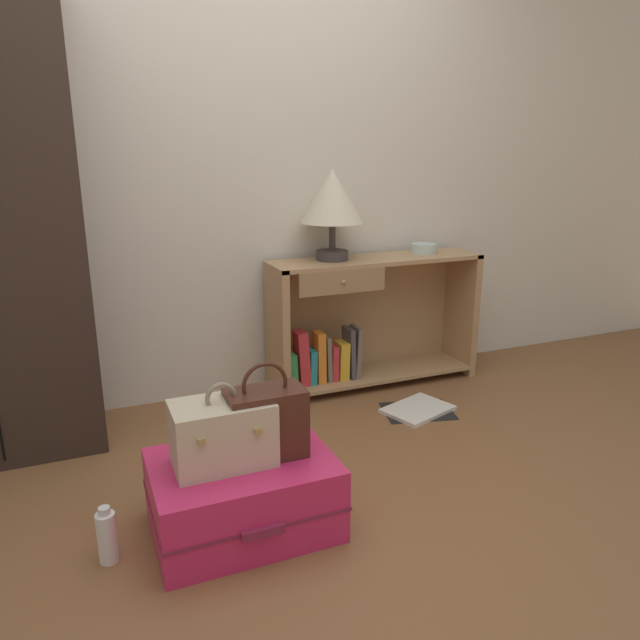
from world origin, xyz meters
TOP-DOWN VIEW (x-y plane):
  - ground_plane at (0.00, 0.00)m, footprint 9.00×9.00m
  - back_wall at (0.00, 1.50)m, footprint 6.40×0.10m
  - bookshelf at (0.71, 1.29)m, footprint 1.18×0.32m
  - table_lamp at (0.52, 1.30)m, footprint 0.33×0.33m
  - bowl at (1.08, 1.30)m, footprint 0.14×0.14m
  - suitcase_large at (-0.29, 0.23)m, footprint 0.62×0.47m
  - train_case at (-0.35, 0.23)m, footprint 0.33×0.21m
  - handbag at (-0.20, 0.23)m, footprint 0.26×0.15m
  - bottle at (-0.74, 0.23)m, footprint 0.06×0.06m
  - open_book_on_floor at (0.79, 0.82)m, footprint 0.40×0.33m

SIDE VIEW (x-z plane):
  - ground_plane at x=0.00m, z-range 0.00..0.00m
  - open_book_on_floor at x=0.79m, z-range 0.00..0.02m
  - bottle at x=-0.74m, z-range -0.01..0.19m
  - suitcase_large at x=-0.29m, z-range 0.00..0.26m
  - bookshelf at x=0.71m, z-range -0.01..0.71m
  - train_case at x=-0.35m, z-range 0.23..0.52m
  - handbag at x=-0.20m, z-range 0.22..0.56m
  - bowl at x=1.08m, z-range 0.72..0.77m
  - table_lamp at x=0.52m, z-range 0.80..1.27m
  - back_wall at x=0.00m, z-range 0.00..2.60m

